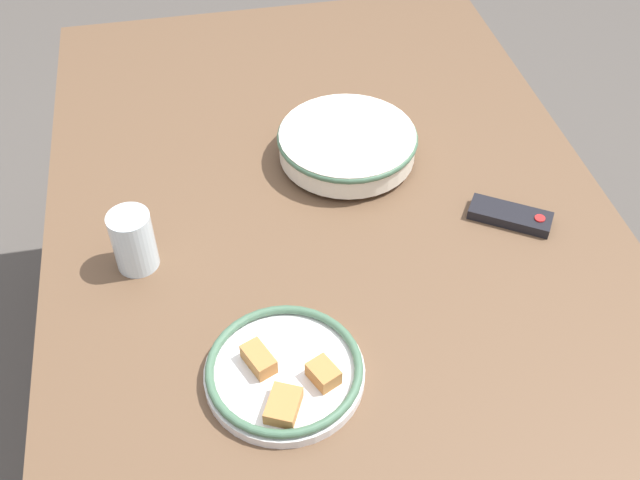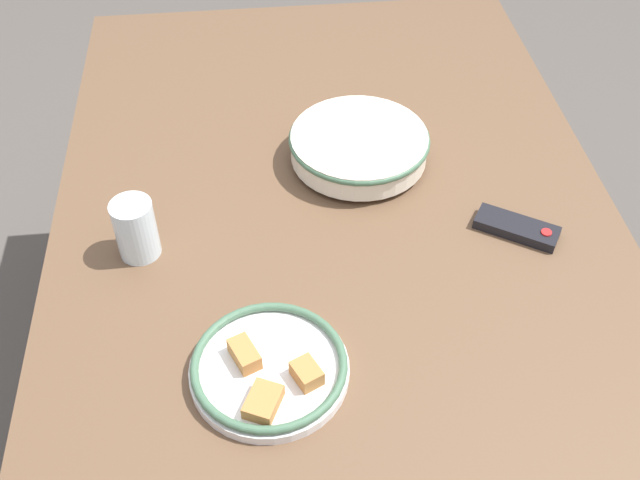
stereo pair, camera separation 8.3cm
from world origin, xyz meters
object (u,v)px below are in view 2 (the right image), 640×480
Objects in this scene: food_plate at (269,368)px; drinking_glass at (136,229)px; tv_remote at (517,228)px; noodle_bowl at (359,146)px.

drinking_glass is (-0.29, -0.21, 0.04)m from food_plate.
food_plate is at bearing -27.83° from tv_remote.
food_plate reaches higher than tv_remote.
drinking_glass is (-0.02, -0.69, 0.05)m from tv_remote.
drinking_glass is at bearing -143.48° from food_plate.
noodle_bowl reaches higher than food_plate.
drinking_glass is (0.21, -0.43, 0.02)m from noodle_bowl.
tv_remote is at bearing 47.94° from noodle_bowl.
noodle_bowl is 2.48× the size of drinking_glass.
noodle_bowl is 1.80× the size of tv_remote.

